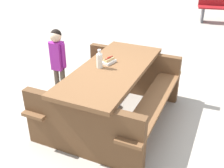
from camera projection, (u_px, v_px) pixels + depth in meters
ground_plane at (112, 118)px, 3.68m from camera, size 30.00×30.00×0.00m
picnic_table at (112, 90)px, 3.47m from camera, size 2.17×1.93×0.75m
soda_bottle at (99, 60)px, 3.28m from camera, size 0.07×0.07×0.23m
hotdog_tray at (109, 61)px, 3.44m from camera, size 0.21×0.19×0.08m
child_in_coat at (58, 56)px, 3.84m from camera, size 0.19×0.25×1.06m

